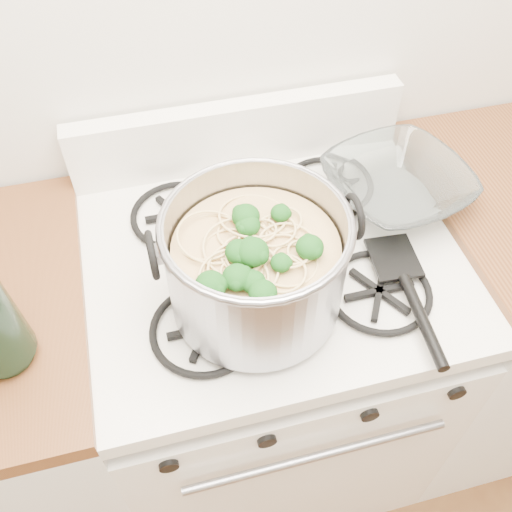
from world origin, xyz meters
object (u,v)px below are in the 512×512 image
Objects in this scene: spatula at (394,255)px; glass_bowl at (395,192)px; gas_range at (269,368)px; stock_pot at (256,265)px.

glass_bowl reaches higher than spatula.
spatula is (0.22, -0.09, 0.50)m from gas_range.
gas_range is at bearing -165.14° from glass_bowl.
gas_range is 7.84× the size of glass_bowl.
gas_range is at bearing 163.18° from spatula.
gas_range is 0.59m from glass_bowl.
spatula is at bearing -113.65° from glass_bowl.
spatula reaches higher than gas_range.
stock_pot is (-0.07, -0.11, 0.59)m from gas_range.
glass_bowl is (0.07, 0.16, 0.00)m from spatula.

